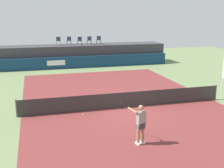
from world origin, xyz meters
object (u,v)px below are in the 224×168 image
(tennis_ball, at_px, (83,115))
(spectator_chair_far_left, at_px, (58,40))
(spectator_chair_right, at_px, (89,40))
(net_post_far, at_px, (216,92))
(spectator_chair_left, at_px, (69,40))
(net_post_near, at_px, (16,108))
(spectator_chair_far_right, at_px, (99,40))
(tennis_player, at_px, (140,123))
(spectator_chair_center, at_px, (80,40))

(tennis_ball, bearing_deg, spectator_chair_far_left, 89.09)
(spectator_chair_right, bearing_deg, net_post_far, -70.37)
(spectator_chair_left, relative_size, net_post_near, 0.89)
(spectator_chair_left, height_order, spectator_chair_right, same)
(spectator_chair_far_right, bearing_deg, net_post_far, -74.34)
(spectator_chair_left, height_order, net_post_near, spectator_chair_left)
(spectator_chair_left, distance_m, tennis_player, 20.43)
(net_post_near, xyz_separation_m, tennis_player, (5.29, -4.87, 0.46))
(spectator_chair_left, xyz_separation_m, net_post_near, (-4.86, -15.48, -2.19))
(net_post_far, bearing_deg, spectator_chair_far_right, 105.66)
(net_post_far, distance_m, tennis_player, 8.64)
(tennis_player, relative_size, tennis_ball, 26.03)
(spectator_chair_center, distance_m, tennis_ball, 16.07)
(tennis_player, distance_m, tennis_ball, 4.63)
(spectator_chair_far_left, xyz_separation_m, spectator_chair_center, (2.17, -0.52, 0.00))
(net_post_far, xyz_separation_m, tennis_ball, (-8.90, -0.70, -0.46))
(spectator_chair_far_left, xyz_separation_m, spectator_chair_far_right, (4.34, -0.12, 0.00))
(net_post_near, height_order, tennis_ball, net_post_near)
(net_post_far, bearing_deg, spectator_chair_far_left, 119.18)
(net_post_far, bearing_deg, tennis_ball, -175.48)
(spectator_chair_left, bearing_deg, net_post_near, -107.45)
(spectator_chair_right, height_order, tennis_ball, spectator_chair_right)
(spectator_chair_right, relative_size, spectator_chair_far_right, 1.00)
(spectator_chair_left, distance_m, net_post_near, 16.37)
(spectator_chair_far_right, xyz_separation_m, tennis_player, (-2.81, -20.24, -1.73))
(net_post_near, bearing_deg, spectator_chair_right, 65.16)
(spectator_chair_center, bearing_deg, spectator_chair_far_left, 166.52)
(spectator_chair_far_right, height_order, net_post_near, spectator_chair_far_right)
(net_post_near, relative_size, tennis_player, 0.56)
(spectator_chair_right, height_order, tennis_player, spectator_chair_right)
(spectator_chair_left, distance_m, spectator_chair_far_right, 3.23)
(spectator_chair_far_right, height_order, tennis_player, spectator_chair_far_right)
(spectator_chair_far_left, distance_m, net_post_near, 16.08)
(spectator_chair_far_right, bearing_deg, net_post_near, -117.78)
(net_post_near, relative_size, tennis_ball, 14.71)
(spectator_chair_center, relative_size, tennis_player, 0.50)
(spectator_chair_far_right, xyz_separation_m, net_post_far, (4.31, -15.36, -2.19))
(spectator_chair_far_left, relative_size, tennis_ball, 13.06)
(spectator_chair_far_left, bearing_deg, net_post_far, -60.82)
(net_post_far, height_order, tennis_player, tennis_player)
(spectator_chair_left, relative_size, tennis_ball, 13.06)
(spectator_chair_far_left, height_order, net_post_far, spectator_chair_far_left)
(spectator_chair_far_left, distance_m, spectator_chair_far_right, 4.34)
(spectator_chair_left, distance_m, spectator_chair_center, 1.18)
(spectator_chair_far_left, bearing_deg, spectator_chair_center, -13.48)
(spectator_chair_far_right, bearing_deg, tennis_player, -97.90)
(spectator_chair_far_left, distance_m, spectator_chair_left, 1.11)
(spectator_chair_center, xyz_separation_m, spectator_chair_right, (1.08, 0.17, 0.00))
(net_post_near, height_order, net_post_far, same)
(spectator_chair_left, distance_m, net_post_far, 17.35)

